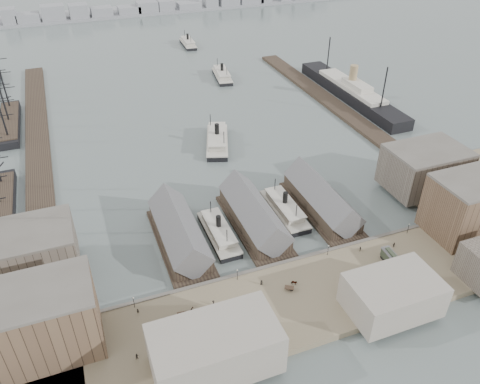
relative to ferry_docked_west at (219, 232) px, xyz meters
name	(u,v)px	position (x,y,z in m)	size (l,w,h in m)	color
ground	(274,257)	(13.00, -15.69, -2.14)	(900.00, 900.00, 0.00)	#556261
quay	(303,299)	(13.00, -35.69, -1.14)	(180.00, 30.00, 2.00)	#796B51
seawall	(281,265)	(13.00, -20.89, -0.99)	(180.00, 1.20, 2.30)	#59544C
west_wharf	(38,149)	(-55.00, 84.31, -1.34)	(10.00, 220.00, 1.60)	#2D231C
east_wharf	(340,109)	(91.00, 74.31, -1.34)	(10.00, 180.00, 1.60)	#2D231C
ferry_shed_west	(179,233)	(-13.00, 1.19, 2.50)	(14.00, 42.00, 12.60)	#2D231C
ferry_shed_center	(254,216)	(13.00, 1.19, 2.50)	(14.00, 42.00, 12.60)	#2D231C
ferry_shed_east	(322,200)	(39.00, 1.19, 2.50)	(14.00, 42.00, 12.60)	#2D231C
warehouse_west_front	(29,325)	(-57.00, -27.69, 8.86)	(32.00, 18.00, 18.00)	brown
warehouse_west_back	(30,253)	(-57.00, 2.31, 6.86)	(26.00, 20.00, 14.00)	#60564C
warehouse_east_front	(476,205)	(79.00, -27.69, 9.36)	(30.00, 18.00, 19.00)	brown
warehouse_east_back	(425,169)	(81.00, -0.69, 7.36)	(28.00, 20.00, 15.00)	#60564C
street_bldg_center	(393,295)	(33.00, -47.69, 4.86)	(24.00, 16.00, 10.00)	gray
street_bldg_west	(215,348)	(-17.00, -47.69, 5.86)	(30.00, 16.00, 12.00)	gray
lamp_post_far_w	(134,301)	(-32.00, -22.69, 2.57)	(0.44, 0.44, 3.92)	black
lamp_post_near_w	(237,273)	(-2.00, -22.69, 2.57)	(0.44, 0.44, 3.92)	black
lamp_post_near_e	(328,248)	(28.00, -22.69, 2.57)	(0.44, 0.44, 3.92)	black
lamp_post_far_e	(409,227)	(58.00, -22.69, 2.57)	(0.44, 0.44, 3.92)	black
far_shore	(112,11)	(10.93, 318.45, 1.76)	(500.00, 40.00, 15.72)	gray
ferry_docked_west	(219,232)	(0.00, 0.00, 0.00)	(7.68, 25.61, 9.15)	black
ferry_docked_east	(285,208)	(26.00, 4.10, 0.10)	(8.04, 26.80, 9.57)	black
ferry_open_near	(217,140)	(20.21, 61.54, 0.42)	(18.51, 31.96, 10.94)	black
ferry_open_mid	(222,75)	(49.67, 139.88, 0.11)	(11.87, 27.81, 9.62)	black
ferry_open_far	(188,43)	(48.40, 210.15, -0.03)	(8.76, 25.54, 9.00)	black
sailing_ship_near	(0,216)	(-67.98, 34.67, 0.54)	(8.90, 61.31, 36.59)	black
sailing_ship_mid	(10,122)	(-66.78, 114.45, 0.38)	(8.58, 49.56, 35.26)	black
ocean_steamer	(351,91)	(105.00, 86.66, 1.75)	(12.38, 90.50, 18.10)	black
tram	(393,262)	(43.64, -34.35, 1.79)	(3.43, 10.76, 3.77)	black
horse_cart_left	(189,312)	(-18.76, -30.14, 0.71)	(4.84, 2.09, 1.72)	black
horse_cart_center	(292,285)	(11.77, -30.99, 0.65)	(4.72, 3.51, 1.55)	black
horse_cart_right	(354,294)	(26.10, -40.50, 0.62)	(4.58, 1.67, 1.47)	black
pedestrian_0	(138,311)	(-31.49, -25.03, 0.66)	(0.59, 0.43, 1.61)	black
pedestrian_1	(137,356)	(-34.38, -39.35, 0.75)	(0.87, 0.68, 1.80)	black
pedestrian_2	(213,303)	(-11.64, -29.61, 0.74)	(1.14, 0.65, 1.76)	black
pedestrian_3	(236,337)	(-9.84, -42.41, 0.69)	(0.98, 0.41, 1.68)	black
pedestrian_4	(261,282)	(3.77, -27.08, 0.71)	(0.83, 0.54, 1.71)	black
pedestrian_5	(349,278)	(28.20, -34.64, 0.64)	(0.57, 0.42, 1.56)	black
pedestrian_6	(360,249)	(38.50, -24.61, 0.67)	(0.79, 0.62, 1.63)	black
pedestrian_7	(380,275)	(37.34, -36.85, 0.75)	(1.15, 0.66, 1.79)	black
pedestrian_8	(394,245)	(49.64, -26.87, 0.74)	(1.04, 0.43, 1.78)	black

